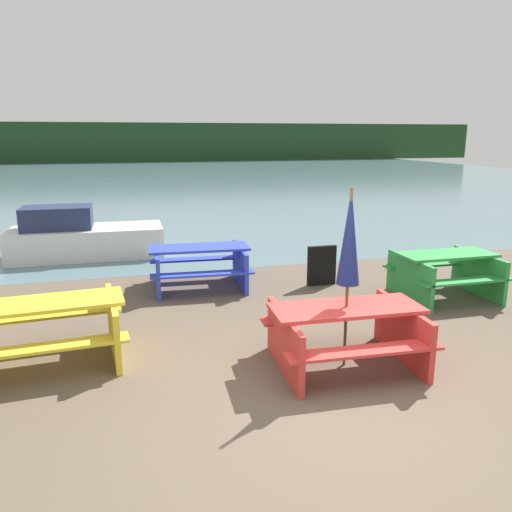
{
  "coord_description": "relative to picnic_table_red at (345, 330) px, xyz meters",
  "views": [
    {
      "loc": [
        -1.87,
        -4.13,
        2.75
      ],
      "look_at": [
        0.2,
        3.39,
        0.85
      ],
      "focal_mm": 35.0,
      "sensor_mm": 36.0,
      "label": 1
    }
  ],
  "objects": [
    {
      "name": "signboard",
      "position": [
        1.03,
        3.2,
        -0.08
      ],
      "size": [
        0.55,
        0.08,
        0.75
      ],
      "color": "black",
      "rests_on": "ground_plane"
    },
    {
      "name": "far_treeline",
      "position": [
        -0.67,
        49.74,
        1.54
      ],
      "size": [
        80.0,
        1.6,
        4.0
      ],
      "color": "#1E3D1E",
      "rests_on": "water"
    },
    {
      "name": "picnic_table_green",
      "position": [
        2.79,
        1.95,
        0.01
      ],
      "size": [
        1.66,
        1.4,
        0.79
      ],
      "rotation": [
        0.0,
        0.0,
        -0.01
      ],
      "color": "green",
      "rests_on": "ground_plane"
    },
    {
      "name": "picnic_table_red",
      "position": [
        0.0,
        0.0,
        0.0
      ],
      "size": [
        1.87,
        1.47,
        0.76
      ],
      "rotation": [
        0.0,
        0.0,
        -0.05
      ],
      "color": "red",
      "rests_on": "ground_plane"
    },
    {
      "name": "ground_plane",
      "position": [
        -0.67,
        -1.02,
        -0.46
      ],
      "size": [
        60.0,
        60.0,
        0.0
      ],
      "primitive_type": "plane",
      "color": "brown"
    },
    {
      "name": "boat",
      "position": [
        -3.42,
        6.74,
        -0.01
      ],
      "size": [
        3.4,
        1.38,
        1.19
      ],
      "rotation": [
        0.0,
        0.0,
        -0.01
      ],
      "color": "silver",
      "rests_on": "water"
    },
    {
      "name": "water",
      "position": [
        -0.67,
        29.74,
        -0.46
      ],
      "size": [
        60.0,
        50.0,
        0.0
      ],
      "color": "slate",
      "rests_on": "ground_plane"
    },
    {
      "name": "picnic_table_blue",
      "position": [
        -1.19,
        3.66,
        0.0
      ],
      "size": [
        1.88,
        1.49,
        0.77
      ],
      "rotation": [
        0.0,
        0.0,
        -0.07
      ],
      "color": "blue",
      "rests_on": "ground_plane"
    },
    {
      "name": "umbrella_navy",
      "position": [
        0.0,
        0.0,
        1.13
      ],
      "size": [
        0.27,
        0.27,
        2.17
      ],
      "color": "brown",
      "rests_on": "ground_plane"
    },
    {
      "name": "picnic_table_yellow",
      "position": [
        -3.51,
        1.05,
        0.01
      ],
      "size": [
        1.98,
        1.52,
        0.78
      ],
      "rotation": [
        0.0,
        0.0,
        0.08
      ],
      "color": "yellow",
      "rests_on": "ground_plane"
    }
  ]
}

